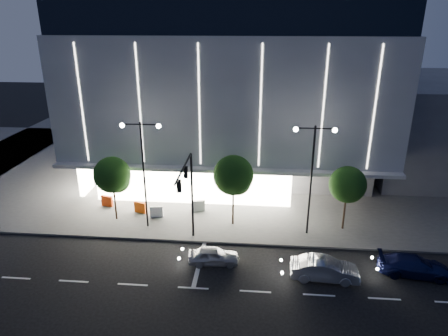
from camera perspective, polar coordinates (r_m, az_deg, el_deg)
ground at (r=28.47m, az=-8.03°, el=-14.57°), size 160.00×160.00×0.00m
sidewalk_museum at (r=49.32m, az=3.76°, el=1.45°), size 70.00×40.00×0.15m
museum at (r=45.49m, az=1.38°, el=11.81°), size 30.00×25.80×18.00m
annex_building at (r=51.97m, az=27.84°, el=5.74°), size 16.00×20.00×10.00m
traffic_mast at (r=28.67m, az=-5.13°, el=-2.62°), size 0.33×5.89×7.07m
street_lamp_west at (r=31.64m, az=-11.51°, el=1.13°), size 3.16×0.36×9.00m
street_lamp_east at (r=30.66m, az=12.50°, el=0.41°), size 3.16×0.36×9.00m
tree_left at (r=34.14m, az=-15.61°, el=-1.21°), size 3.02×3.02×5.72m
tree_mid at (r=31.97m, az=1.39°, el=-1.34°), size 3.25×3.25×6.15m
tree_right at (r=32.88m, az=17.25°, el=-2.53°), size 2.91×2.91×5.51m
car_lead at (r=28.79m, az=-1.51°, el=-12.43°), size 3.71×1.74×1.23m
car_second at (r=28.04m, az=14.17°, el=-13.84°), size 4.54×1.76×1.48m
car_third at (r=30.50m, az=25.53°, el=-12.48°), size 4.85×2.39×1.36m
barrier_a at (r=38.02m, az=-16.36°, el=-4.55°), size 1.13×0.47×1.00m
barrier_b at (r=35.07m, az=-9.62°, el=-6.17°), size 1.13×0.42×1.00m
barrier_c at (r=36.08m, az=-11.88°, el=-5.53°), size 1.13×0.55×1.00m
barrier_d at (r=35.67m, az=-3.63°, el=-5.41°), size 1.13×0.55×1.00m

